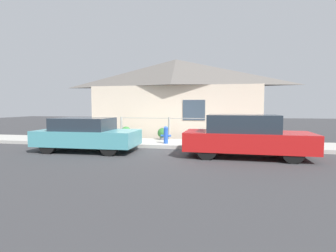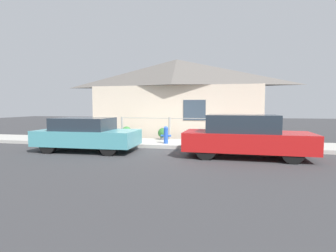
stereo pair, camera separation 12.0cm
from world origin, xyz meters
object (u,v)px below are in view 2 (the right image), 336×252
object	(u,v)px
fire_hydrant	(166,134)
potted_plant_by_fence	(127,132)
potted_plant_near_hydrant	(163,133)
car_left	(87,134)
car_right	(245,136)

from	to	relation	value
fire_hydrant	potted_plant_by_fence	bearing A→B (deg)	149.06
fire_hydrant	potted_plant_near_hydrant	size ratio (longest dim) A/B	1.32
car_left	fire_hydrant	xyz separation A→B (m)	(2.73, 1.63, -0.12)
fire_hydrant	potted_plant_near_hydrant	world-z (taller)	fire_hydrant
fire_hydrant	potted_plant_by_fence	xyz separation A→B (m)	(-2.27, 1.36, -0.07)
car_right	car_left	bearing A→B (deg)	-178.69
car_left	potted_plant_by_fence	xyz separation A→B (m)	(0.46, 2.99, -0.19)
car_left	fire_hydrant	bearing A→B (deg)	29.91
potted_plant_near_hydrant	potted_plant_by_fence	xyz separation A→B (m)	(-1.86, 0.17, 0.01)
potted_plant_by_fence	car_right	bearing A→B (deg)	-29.28
potted_plant_by_fence	car_left	bearing A→B (deg)	-98.75
car_left	fire_hydrant	distance (m)	3.18
car_left	fire_hydrant	size ratio (longest dim) A/B	5.21
potted_plant_near_hydrant	car_right	bearing A→B (deg)	-39.08
fire_hydrant	potted_plant_by_fence	distance (m)	2.65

